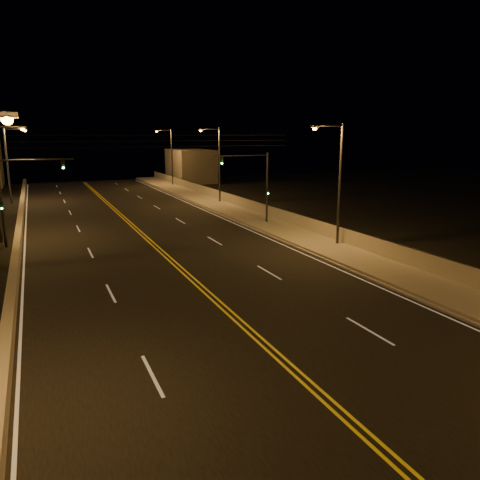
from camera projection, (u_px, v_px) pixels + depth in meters
name	position (u px, v px, depth m)	size (l,w,h in m)	color
road	(192.00, 280.00, 25.88)	(18.00, 120.00, 0.02)	black
sidewalk	(353.00, 257.00, 30.07)	(3.60, 120.00, 0.30)	#9D9583
curb	(328.00, 261.00, 29.36)	(0.14, 120.00, 0.15)	#9D9583
parapet_wall	(374.00, 245.00, 30.57)	(0.30, 120.00, 1.00)	#A69D8A
jersey_barrier	(12.00, 295.00, 22.27)	(0.45, 120.00, 0.76)	#A69D8A
distant_building_right	(190.00, 166.00, 77.90)	(6.00, 10.00, 5.36)	gray
parapet_rail	(374.00, 237.00, 30.46)	(0.06, 0.06, 120.00)	black
lane_markings	(193.00, 280.00, 25.81)	(17.32, 116.00, 0.00)	silver
streetlight_1	(337.00, 177.00, 32.08)	(2.55, 0.28, 8.56)	#2D2D33
streetlight_2	(217.00, 160.00, 52.62)	(2.55, 0.28, 8.56)	#2D2D33
streetlight_3	(170.00, 154.00, 70.39)	(2.55, 0.28, 8.56)	#2D2D33
streetlight_6	(10.00, 160.00, 52.93)	(2.55, 0.28, 8.56)	#2D2D33
traffic_signal_right	(257.00, 180.00, 40.22)	(5.11, 0.31, 6.31)	#2D2D33
traffic_signal_left	(16.00, 191.00, 32.84)	(5.11, 0.31, 6.31)	#2D2D33
overhead_wires	(148.00, 141.00, 32.72)	(22.00, 0.03, 0.83)	black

